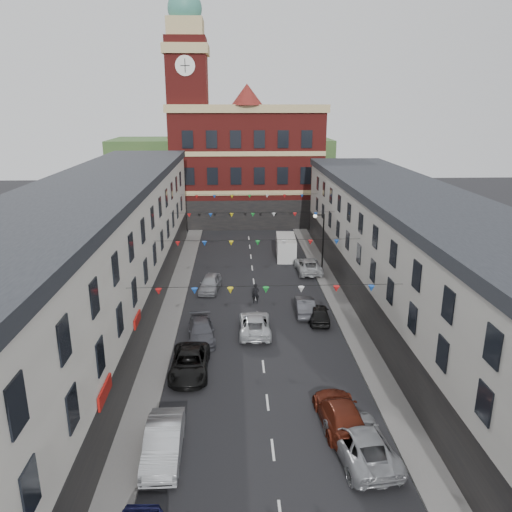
{
  "coord_description": "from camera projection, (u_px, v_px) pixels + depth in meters",
  "views": [
    {
      "loc": [
        -1.69,
        -32.23,
        15.93
      ],
      "look_at": [
        0.04,
        7.86,
        3.76
      ],
      "focal_mm": 35.0,
      "sensor_mm": 36.0,
      "label": 1
    }
  ],
  "objects": [
    {
      "name": "distant_hill",
      "position": [
        222.0,
        166.0,
        93.17
      ],
      "size": [
        40.0,
        14.0,
        10.0
      ],
      "primitive_type": "cube",
      "color": "#2D5327",
      "rests_on": "ground"
    },
    {
      "name": "white_van",
      "position": [
        286.0,
        247.0,
        54.09
      ],
      "size": [
        2.26,
        5.27,
        2.29
      ],
      "primitive_type": "cube",
      "rotation": [
        0.0,
        0.0,
        -0.05
      ],
      "color": "beige",
      "rests_on": "ground"
    },
    {
      "name": "car_left_e",
      "position": [
        210.0,
        283.0,
        44.44
      ],
      "size": [
        2.2,
        4.31,
        1.4
      ],
      "primitive_type": "imported",
      "rotation": [
        0.0,
        0.0,
        -0.14
      ],
      "color": "gray",
      "rests_on": "ground"
    },
    {
      "name": "car_right_b",
      "position": [
        361.0,
        441.0,
        23.48
      ],
      "size": [
        3.11,
        5.64,
        1.49
      ],
      "primitive_type": "imported",
      "rotation": [
        0.0,
        0.0,
        3.26
      ],
      "color": "gray",
      "rests_on": "ground"
    },
    {
      "name": "car_right_c",
      "position": [
        340.0,
        413.0,
        25.62
      ],
      "size": [
        2.41,
        5.23,
        1.48
      ],
      "primitive_type": "imported",
      "rotation": [
        0.0,
        0.0,
        3.21
      ],
      "color": "#5C1F12",
      "rests_on": "ground"
    },
    {
      "name": "terrace_right",
      "position": [
        424.0,
        267.0,
        35.54
      ],
      "size": [
        8.4,
        56.0,
        9.7
      ],
      "color": "#B3B0A7",
      "rests_on": "ground"
    },
    {
      "name": "car_left_c",
      "position": [
        190.0,
        363.0,
        30.7
      ],
      "size": [
        2.33,
        5.02,
        1.39
      ],
      "primitive_type": "imported",
      "rotation": [
        0.0,
        0.0,
        -0.0
      ],
      "color": "black",
      "rests_on": "ground"
    },
    {
      "name": "terrace_left",
      "position": [
        89.0,
        265.0,
        34.43
      ],
      "size": [
        8.4,
        56.0,
        10.7
      ],
      "color": "silver",
      "rests_on": "ground"
    },
    {
      "name": "civic_building",
      "position": [
        246.0,
        163.0,
        69.42
      ],
      "size": [
        20.6,
        13.3,
        18.5
      ],
      "color": "maroon",
      "rests_on": "ground"
    },
    {
      "name": "pavement_left",
      "position": [
        166.0,
        327.0,
        37.11
      ],
      "size": [
        1.8,
        64.0,
        0.15
      ],
      "primitive_type": "cube",
      "color": "#605E5B",
      "rests_on": "ground"
    },
    {
      "name": "car_left_b",
      "position": [
        163.0,
        442.0,
        23.35
      ],
      "size": [
        1.75,
        4.81,
        1.58
      ],
      "primitive_type": "imported",
      "rotation": [
        0.0,
        0.0,
        0.02
      ],
      "color": "#A6A9AE",
      "rests_on": "ground"
    },
    {
      "name": "car_right_f",
      "position": [
        308.0,
        265.0,
        49.38
      ],
      "size": [
        2.45,
        5.12,
        1.41
      ],
      "primitive_type": "imported",
      "rotation": [
        0.0,
        0.0,
        3.16
      ],
      "color": "#AAADAF",
      "rests_on": "ground"
    },
    {
      "name": "clock_tower",
      "position": [
        189.0,
        113.0,
        64.32
      ],
      "size": [
        5.6,
        5.6,
        30.0
      ],
      "color": "maroon",
      "rests_on": "ground"
    },
    {
      "name": "car_right_d",
      "position": [
        319.0,
        314.0,
        38.08
      ],
      "size": [
        1.84,
        3.9,
        1.29
      ],
      "primitive_type": "imported",
      "rotation": [
        0.0,
        0.0,
        3.06
      ],
      "color": "black",
      "rests_on": "ground"
    },
    {
      "name": "pedestrian",
      "position": [
        256.0,
        294.0,
        41.59
      ],
      "size": [
        0.68,
        0.51,
        1.7
      ],
      "primitive_type": "imported",
      "rotation": [
        0.0,
        0.0,
        -0.19
      ],
      "color": "black",
      "rests_on": "ground"
    },
    {
      "name": "street_lamp",
      "position": [
        321.0,
        235.0,
        48.03
      ],
      "size": [
        1.1,
        0.36,
        6.0
      ],
      "color": "black",
      "rests_on": "ground"
    },
    {
      "name": "car_right_e",
      "position": [
        305.0,
        306.0,
        39.51
      ],
      "size": [
        1.57,
        4.09,
        1.33
      ],
      "primitive_type": "imported",
      "rotation": [
        0.0,
        0.0,
        3.1
      ],
      "color": "#424349",
      "rests_on": "ground"
    },
    {
      "name": "car_left_d",
      "position": [
        201.0,
        331.0,
        35.17
      ],
      "size": [
        2.31,
        4.69,
        1.31
      ],
      "primitive_type": "imported",
      "rotation": [
        0.0,
        0.0,
        0.11
      ],
      "color": "#46464E",
      "rests_on": "ground"
    },
    {
      "name": "moving_car",
      "position": [
        255.0,
        324.0,
        36.25
      ],
      "size": [
        2.31,
        4.9,
        1.35
      ],
      "primitive_type": "imported",
      "rotation": [
        0.0,
        0.0,
        3.13
      ],
      "color": "silver",
      "rests_on": "ground"
    },
    {
      "name": "pavement_right",
      "position": [
        350.0,
        324.0,
        37.68
      ],
      "size": [
        1.8,
        64.0,
        0.15
      ],
      "primitive_type": "cube",
      "color": "#605E5B",
      "rests_on": "ground"
    },
    {
      "name": "ground",
      "position": [
        260.0,
        338.0,
        35.51
      ],
      "size": [
        160.0,
        160.0,
        0.0
      ],
      "primitive_type": "plane",
      "color": "black",
      "rests_on": "ground"
    }
  ]
}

